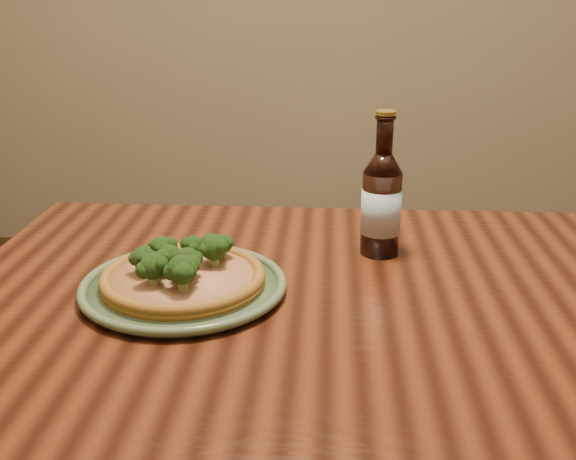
# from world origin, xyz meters

# --- Properties ---
(table) EXTENTS (1.60, 0.90, 0.75)m
(table) POSITION_xyz_m (0.00, 0.10, 0.66)
(table) COLOR #4B2010
(table) RESTS_ON ground
(plate) EXTENTS (0.31, 0.31, 0.02)m
(plate) POSITION_xyz_m (-0.44, 0.14, 0.76)
(plate) COLOR #546948
(plate) RESTS_ON table
(pizza) EXTENTS (0.24, 0.24, 0.07)m
(pizza) POSITION_xyz_m (-0.44, 0.14, 0.78)
(pizza) COLOR #905E20
(pizza) RESTS_ON plate
(beer_bottle) EXTENTS (0.07, 0.07, 0.24)m
(beer_bottle) POSITION_xyz_m (-0.14, 0.31, 0.84)
(beer_bottle) COLOR black
(beer_bottle) RESTS_ON table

